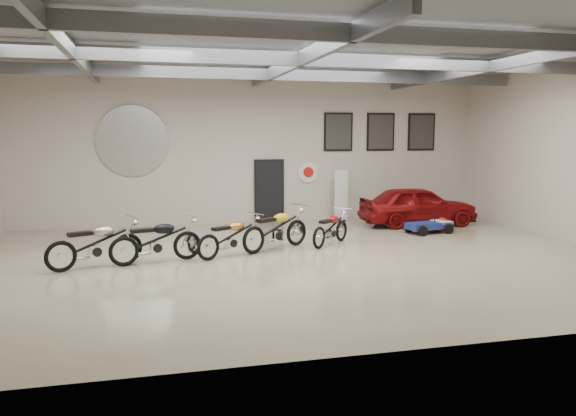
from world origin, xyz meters
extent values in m
cube|color=#B2AB88|center=(0.00, 0.00, 0.00)|extent=(16.00, 12.00, 0.01)
cube|color=slate|center=(0.00, 0.00, 5.00)|extent=(16.00, 12.00, 0.01)
cube|color=beige|center=(0.00, 6.00, 2.50)|extent=(16.00, 0.02, 5.00)
cube|color=black|center=(0.50, 5.95, 1.05)|extent=(0.92, 0.08, 2.10)
imported|color=maroon|center=(5.15, 4.00, 0.66)|extent=(1.68, 3.92, 1.32)
camera|label=1|loc=(-3.49, -12.94, 3.02)|focal=35.00mm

